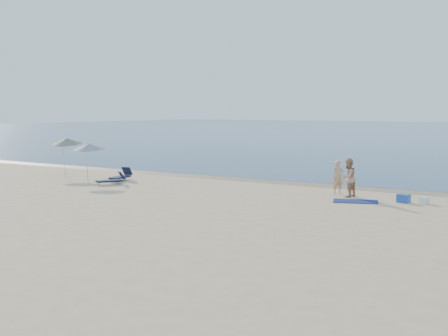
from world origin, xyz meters
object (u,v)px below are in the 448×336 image
at_px(person_left, 338,177).
at_px(blue_cooler, 404,198).
at_px(person_right, 348,178).
at_px(umbrella_near, 89,146).

bearing_deg(person_left, blue_cooler, -65.67).
relative_size(person_left, person_right, 0.89).
bearing_deg(umbrella_near, person_right, -8.20).
xyz_separation_m(person_right, blue_cooler, (2.54, -0.23, -0.70)).
xyz_separation_m(person_left, blue_cooler, (3.22, -0.82, -0.61)).
height_order(person_left, umbrella_near, umbrella_near).
relative_size(person_right, umbrella_near, 0.79).
bearing_deg(person_left, umbrella_near, 139.77).
bearing_deg(person_right, person_left, -116.84).
xyz_separation_m(person_left, person_right, (0.68, -0.59, 0.09)).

